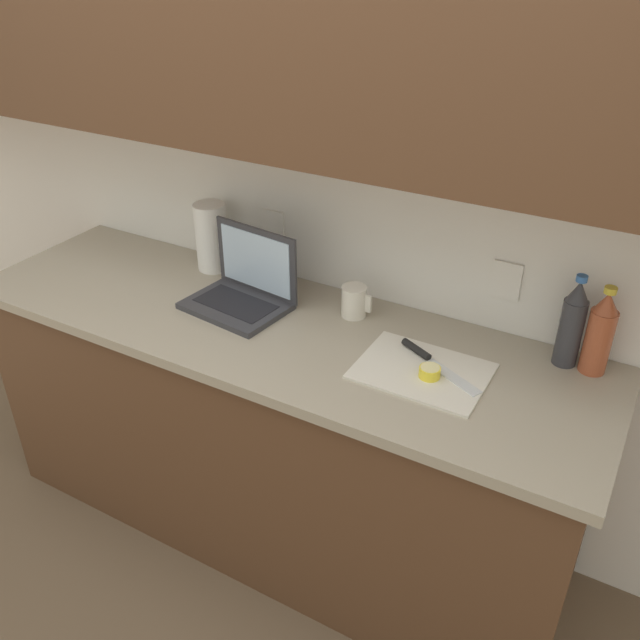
{
  "coord_description": "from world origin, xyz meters",
  "views": [
    {
      "loc": [
        1.05,
        -1.54,
        2.02
      ],
      "look_at": [
        0.19,
        -0.01,
        0.98
      ],
      "focal_mm": 38.0,
      "sensor_mm": 36.0,
      "label": 1
    }
  ],
  "objects_px": {
    "cutting_board": "(422,371)",
    "knife": "(426,357)",
    "bottle_oil_tall": "(600,334)",
    "paper_towel_roll": "(212,237)",
    "laptop": "(244,288)",
    "lemon_half_cut": "(430,372)",
    "bottle_green_soda": "(572,324)",
    "measuring_cup": "(354,301)"
  },
  "relations": [
    {
      "from": "cutting_board",
      "to": "knife",
      "type": "bearing_deg",
      "value": 100.79
    },
    {
      "from": "bottle_oil_tall",
      "to": "paper_towel_roll",
      "type": "bearing_deg",
      "value": -179.73
    },
    {
      "from": "laptop",
      "to": "lemon_half_cut",
      "type": "height_order",
      "value": "laptop"
    },
    {
      "from": "paper_towel_roll",
      "to": "bottle_oil_tall",
      "type": "bearing_deg",
      "value": 0.27
    },
    {
      "from": "lemon_half_cut",
      "to": "bottle_oil_tall",
      "type": "height_order",
      "value": "bottle_oil_tall"
    },
    {
      "from": "lemon_half_cut",
      "to": "laptop",
      "type": "bearing_deg",
      "value": 171.8
    },
    {
      "from": "bottle_green_soda",
      "to": "lemon_half_cut",
      "type": "bearing_deg",
      "value": -139.03
    },
    {
      "from": "laptop",
      "to": "measuring_cup",
      "type": "height_order",
      "value": "laptop"
    },
    {
      "from": "cutting_board",
      "to": "measuring_cup",
      "type": "bearing_deg",
      "value": 148.93
    },
    {
      "from": "bottle_green_soda",
      "to": "bottle_oil_tall",
      "type": "xyz_separation_m",
      "value": [
        0.08,
        -0.0,
        -0.01
      ]
    },
    {
      "from": "lemon_half_cut",
      "to": "bottle_green_soda",
      "type": "xyz_separation_m",
      "value": [
        0.31,
        0.27,
        0.11
      ]
    },
    {
      "from": "cutting_board",
      "to": "bottle_oil_tall",
      "type": "bearing_deg",
      "value": 30.79
    },
    {
      "from": "knife",
      "to": "measuring_cup",
      "type": "distance_m",
      "value": 0.34
    },
    {
      "from": "lemon_half_cut",
      "to": "bottle_oil_tall",
      "type": "distance_m",
      "value": 0.49
    },
    {
      "from": "bottle_green_soda",
      "to": "measuring_cup",
      "type": "relative_size",
      "value": 2.75
    },
    {
      "from": "cutting_board",
      "to": "knife",
      "type": "distance_m",
      "value": 0.06
    },
    {
      "from": "bottle_oil_tall",
      "to": "measuring_cup",
      "type": "distance_m",
      "value": 0.74
    },
    {
      "from": "knife",
      "to": "lemon_half_cut",
      "type": "distance_m",
      "value": 0.09
    },
    {
      "from": "measuring_cup",
      "to": "paper_towel_roll",
      "type": "bearing_deg",
      "value": 175.08
    },
    {
      "from": "lemon_half_cut",
      "to": "knife",
      "type": "bearing_deg",
      "value": 117.64
    },
    {
      "from": "laptop",
      "to": "bottle_green_soda",
      "type": "xyz_separation_m",
      "value": [
        1.02,
        0.17,
        0.07
      ]
    },
    {
      "from": "laptop",
      "to": "knife",
      "type": "distance_m",
      "value": 0.67
    },
    {
      "from": "cutting_board",
      "to": "bottle_oil_tall",
      "type": "relative_size",
      "value": 1.36
    },
    {
      "from": "bottle_oil_tall",
      "to": "paper_towel_roll",
      "type": "height_order",
      "value": "bottle_oil_tall"
    },
    {
      "from": "cutting_board",
      "to": "measuring_cup",
      "type": "height_order",
      "value": "measuring_cup"
    },
    {
      "from": "knife",
      "to": "lemon_half_cut",
      "type": "height_order",
      "value": "lemon_half_cut"
    },
    {
      "from": "knife",
      "to": "bottle_green_soda",
      "type": "height_order",
      "value": "bottle_green_soda"
    },
    {
      "from": "bottle_oil_tall",
      "to": "paper_towel_roll",
      "type": "xyz_separation_m",
      "value": [
        -1.35,
        -0.01,
        0.0
      ]
    },
    {
      "from": "cutting_board",
      "to": "laptop",
      "type": "bearing_deg",
      "value": 173.2
    },
    {
      "from": "laptop",
      "to": "paper_towel_roll",
      "type": "distance_m",
      "value": 0.31
    },
    {
      "from": "bottle_green_soda",
      "to": "measuring_cup",
      "type": "height_order",
      "value": "bottle_green_soda"
    },
    {
      "from": "measuring_cup",
      "to": "bottle_green_soda",
      "type": "bearing_deg",
      "value": 5.1
    },
    {
      "from": "lemon_half_cut",
      "to": "bottle_green_soda",
      "type": "distance_m",
      "value": 0.43
    },
    {
      "from": "laptop",
      "to": "knife",
      "type": "relative_size",
      "value": 1.23
    },
    {
      "from": "laptop",
      "to": "bottle_green_soda",
      "type": "height_order",
      "value": "bottle_green_soda"
    },
    {
      "from": "laptop",
      "to": "bottle_oil_tall",
      "type": "height_order",
      "value": "bottle_oil_tall"
    },
    {
      "from": "lemon_half_cut",
      "to": "measuring_cup",
      "type": "relative_size",
      "value": 0.59
    },
    {
      "from": "laptop",
      "to": "measuring_cup",
      "type": "bearing_deg",
      "value": 24.21
    },
    {
      "from": "knife",
      "to": "paper_towel_roll",
      "type": "bearing_deg",
      "value": -165.62
    },
    {
      "from": "measuring_cup",
      "to": "laptop",
      "type": "bearing_deg",
      "value": -162.71
    },
    {
      "from": "laptop",
      "to": "bottle_green_soda",
      "type": "bearing_deg",
      "value": 16.4
    },
    {
      "from": "knife",
      "to": "paper_towel_roll",
      "type": "height_order",
      "value": "paper_towel_roll"
    }
  ]
}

